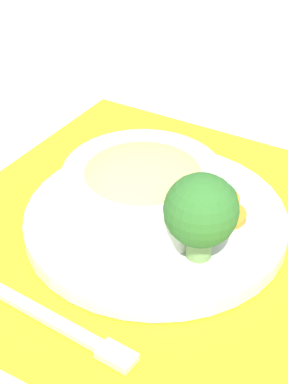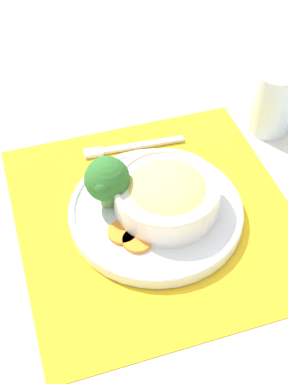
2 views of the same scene
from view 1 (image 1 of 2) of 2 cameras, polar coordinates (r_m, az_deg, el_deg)
ground_plane at (r=0.67m, az=1.03°, el=-3.43°), size 4.00×4.00×0.00m
placemat at (r=0.67m, az=1.03°, el=-3.29°), size 0.48×0.46×0.00m
plate at (r=0.66m, az=1.04°, el=-2.39°), size 0.27×0.27×0.02m
bowl at (r=0.65m, az=-0.06°, el=0.65°), size 0.16×0.16×0.06m
broccoli_floret at (r=0.58m, az=5.15°, el=-1.69°), size 0.07×0.07×0.09m
carrot_slice_near at (r=0.66m, az=7.19°, el=-2.03°), size 0.04×0.04×0.01m
carrot_slice_middle at (r=0.68m, az=6.67°, el=-0.69°), size 0.04×0.04×0.01m
fork at (r=0.57m, az=-7.11°, el=-11.80°), size 0.02×0.18×0.01m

